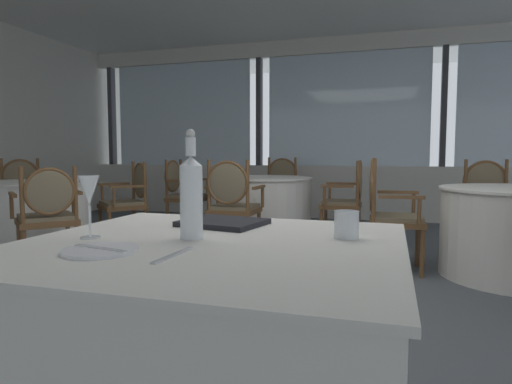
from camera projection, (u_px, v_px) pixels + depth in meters
ground_plane at (277, 308)px, 2.96m from camera, size 15.18×15.18×0.00m
window_wall_far at (345, 147)px, 7.04m from camera, size 9.18×0.14×2.87m
foreground_table at (211, 357)px, 1.42m from camera, size 1.18×1.10×0.75m
side_plate at (100, 250)px, 1.23m from camera, size 0.21×0.21×0.01m
butter_knife at (100, 248)px, 1.23m from camera, size 0.19×0.06×0.00m
dinner_fork at (173, 255)px, 1.18m from camera, size 0.03×0.20×0.00m
water_bottle at (191, 195)px, 1.42m from camera, size 0.07×0.07×0.35m
wine_glass at (89, 192)px, 1.43m from camera, size 0.07×0.07×0.20m
water_tumbler at (347, 224)px, 1.44m from camera, size 0.08×0.08×0.09m
menu_book at (223, 223)px, 1.71m from camera, size 0.33×0.30×0.02m
background_table_0 at (261, 207)px, 5.49m from camera, size 1.28×1.28×0.75m
dining_chair_0_0 at (280, 186)px, 6.50m from camera, size 0.54×0.48×0.99m
dining_chair_0_1 at (182, 190)px, 5.77m from camera, size 0.48×0.54×0.97m
dining_chair_0_2 at (232, 200)px, 4.45m from camera, size 0.54×0.48×0.98m
dining_chair_0_3 at (349, 195)px, 5.18m from camera, size 0.48×0.54×0.96m
dining_chair_1_0 at (487, 199)px, 4.68m from camera, size 0.55×0.49×0.98m
dining_chair_1_1 at (386, 206)px, 3.92m from camera, size 0.49×0.55×0.99m
background_table_2 at (33, 218)px, 4.59m from camera, size 1.17×1.17×0.75m
dining_chair_2_0 at (48, 211)px, 3.74m from camera, size 0.65×0.66×0.93m
dining_chair_2_1 at (130, 196)px, 5.12m from camera, size 0.66×0.65×0.95m
dining_chair_2_2 at (22, 192)px, 5.41m from camera, size 0.65×0.66×0.98m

